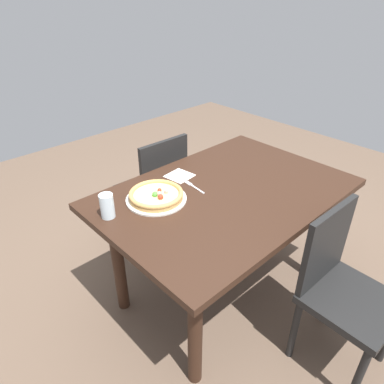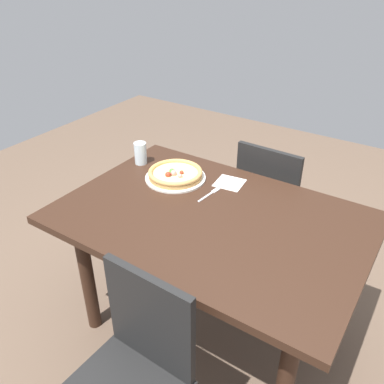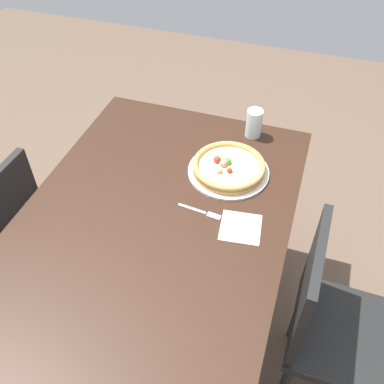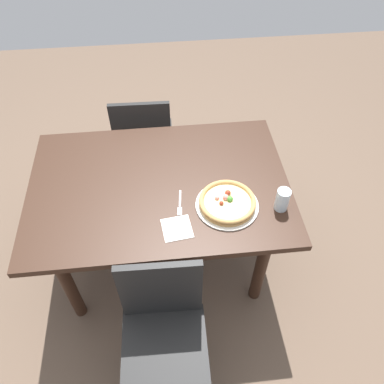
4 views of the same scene
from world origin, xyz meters
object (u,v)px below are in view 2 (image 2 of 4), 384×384
Objects in this scene: chair_near at (131,376)px; drinking_glass at (140,153)px; plate at (175,178)px; pizza at (175,173)px; chair_far at (272,201)px; dining_table at (211,233)px; napkin at (230,183)px; fork at (211,194)px.

drinking_glass is at bearing -51.43° from chair_near.
plate is (-0.42, 0.88, 0.28)m from chair_near.
plate is at bearing 99.22° from pizza.
chair_near is 1.38m from chair_far.
plate is (-0.37, -0.50, 0.28)m from chair_far.
dining_table is 0.71m from chair_far.
napkin is at bearing 23.29° from plate.
fork is (-0.13, -0.53, 0.28)m from chair_far.
napkin is at bearing -4.32° from fork.
chair_far reaches higher than napkin.
plate is 0.28m from drinking_glass.
chair_far is at bearing 87.65° from dining_table.
chair_near is 0.91m from fork.
chair_near is 1.20m from drinking_glass.
pizza reaches higher than plate.
drinking_glass reaches higher than fork.
pizza is at bearing -156.59° from napkin.
napkin is at bearing 103.49° from dining_table.
napkin is (0.26, 0.11, -0.03)m from pizza.
napkin is (0.03, 0.15, -0.00)m from fork.
drinking_glass reaches higher than pizza.
fork is at bearing -7.48° from pizza.
pizza is (-0.42, 0.88, 0.31)m from chair_near.
chair_far is 0.48m from napkin.
drinking_glass is at bearing 159.15° from dining_table.
fork is at bearing -75.98° from chair_near.
plate is at bearing -8.21° from drinking_glass.
chair_far reaches higher than plate.
drinking_glass is at bearing 171.66° from pizza.
plate is 1.12× the size of pizza.
fork is at bearing -7.63° from plate.
chair_near is at bearing -82.77° from dining_table.
dining_table is 4.84× the size of pizza.
pizza is 2.05× the size of napkin.
pizza reaches higher than dining_table.
chair_far is (-0.06, 1.38, 0.00)m from chair_near.
chair_near reaches higher than pizza.
dining_table is 1.60× the size of chair_near.
fork is 1.18× the size of napkin.
chair_far is 3.03× the size of pizza.
pizza is (-0.34, 0.19, 0.13)m from dining_table.
dining_table is 9.92× the size of napkin.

